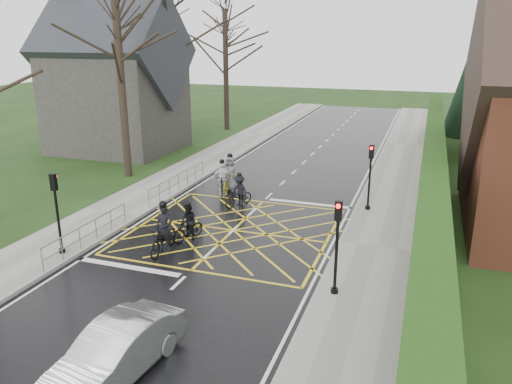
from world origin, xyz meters
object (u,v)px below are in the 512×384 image
Objects in this scene: cyclist_front at (222,182)px; cyclist_lead at (230,178)px; cyclist_mid at (239,194)px; car at (115,352)px; cyclist_rear at (164,236)px; cyclist_back at (188,226)px.

cyclist_lead is (0.10, 0.83, 0.01)m from cyclist_front.
cyclist_front is at bearing 162.97° from cyclist_mid.
cyclist_mid is at bearing 104.03° from car.
cyclist_lead is 0.54× the size of car.
cyclist_rear is 1.10× the size of cyclist_front.
cyclist_rear is 6.03m from cyclist_mid.
cyclist_rear is 0.53× the size of car.
cyclist_lead is at bearing 60.04° from cyclist_front.
cyclist_back is 0.41× the size of car.
cyclist_lead is at bearing 107.97° from car.
cyclist_front is (-1.02, 5.92, 0.09)m from cyclist_back.
cyclist_mid is 2.53m from cyclist_lead.
cyclist_back is at bearing -70.31° from cyclist_mid.
cyclist_mid is (0.43, 4.61, -0.00)m from cyclist_back.
cyclist_front is at bearing -103.29° from cyclist_lead.
cyclist_front is at bearing 120.42° from cyclist_back.
cyclist_rear is 1.42m from cyclist_back.
cyclist_lead is at bearing 90.46° from cyclist_rear.
cyclist_mid reaches higher than car.
cyclist_rear is at bearing -83.42° from cyclist_back.
cyclist_rear is 1.28× the size of cyclist_back.
cyclist_mid is 0.45× the size of car.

